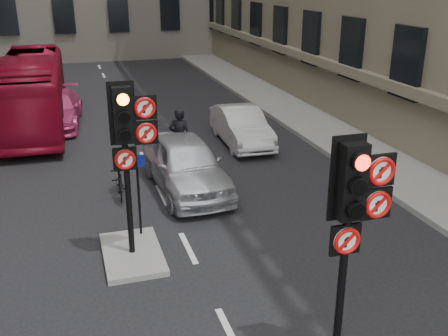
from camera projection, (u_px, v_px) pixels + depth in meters
pavement_right at (332, 130)px, 19.57m from camera, size 3.00×50.00×0.16m
centre_island at (132, 254)px, 11.01m from camera, size 1.20×2.00×0.12m
signal_near at (355, 205)px, 7.27m from camera, size 0.91×0.40×3.58m
signal_far at (129, 133)px, 10.09m from camera, size 0.91×0.40×3.58m
car_silver at (186, 164)px, 14.19m from camera, size 1.95×4.41×1.48m
car_white at (241, 126)px, 18.03m from camera, size 1.46×3.88×1.26m
car_pink at (56, 110)px, 20.14m from camera, size 2.21×4.56×1.28m
bus_red at (32, 91)px, 20.04m from camera, size 2.45×9.58×2.65m
motorcycle at (120, 180)px, 13.86m from camera, size 0.53×1.54×0.91m
motorcyclist at (180, 137)px, 15.86m from camera, size 0.78×0.65×1.82m
info_sign at (138, 184)px, 11.30m from camera, size 0.32×0.11×1.88m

